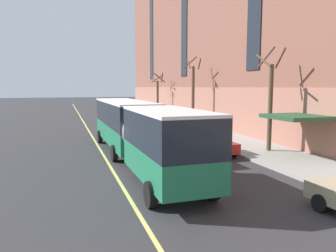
{
  "coord_description": "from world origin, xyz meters",
  "views": [
    {
      "loc": [
        -3.74,
        -16.14,
        4.45
      ],
      "look_at": [
        3.02,
        4.94,
        1.8
      ],
      "focal_mm": 35.0,
      "sensor_mm": 36.0,
      "label": 1
    }
  ],
  "objects_px": {
    "parked_car_black_4": "(145,117)",
    "fire_hydrant": "(155,118)",
    "street_tree_far_uptown": "(193,92)",
    "street_tree_mid_block": "(270,100)",
    "parked_car_navy_3": "(135,113)",
    "parked_car_red_2": "(212,143)",
    "parked_car_champagne_1": "(162,124)",
    "city_bus": "(136,128)",
    "street_tree_far_downtown": "(158,94)"
  },
  "relations": [
    {
      "from": "parked_car_navy_3",
      "to": "parked_car_black_4",
      "type": "xyz_separation_m",
      "value": [
        -0.06,
        -6.48,
        0.0
      ]
    },
    {
      "from": "parked_car_navy_3",
      "to": "parked_car_black_4",
      "type": "relative_size",
      "value": 0.89
    },
    {
      "from": "parked_car_red_2",
      "to": "street_tree_mid_block",
      "type": "relative_size",
      "value": 0.62
    },
    {
      "from": "parked_car_navy_3",
      "to": "street_tree_far_downtown",
      "type": "bearing_deg",
      "value": 18.55
    },
    {
      "from": "parked_car_champagne_1",
      "to": "street_tree_mid_block",
      "type": "xyz_separation_m",
      "value": [
        3.87,
        -12.35,
        2.77
      ]
    },
    {
      "from": "city_bus",
      "to": "street_tree_far_uptown",
      "type": "relative_size",
      "value": 2.38
    },
    {
      "from": "parked_car_navy_3",
      "to": "parked_car_red_2",
      "type": "bearing_deg",
      "value": -90.34
    },
    {
      "from": "city_bus",
      "to": "parked_car_red_2",
      "type": "bearing_deg",
      "value": 5.75
    },
    {
      "from": "city_bus",
      "to": "parked_car_black_4",
      "type": "xyz_separation_m",
      "value": [
        5.34,
        19.56,
        -1.25
      ]
    },
    {
      "from": "parked_car_red_2",
      "to": "parked_car_navy_3",
      "type": "distance_m",
      "value": 25.5
    },
    {
      "from": "parked_car_champagne_1",
      "to": "city_bus",
      "type": "bearing_deg",
      "value": -113.3
    },
    {
      "from": "fire_hydrant",
      "to": "street_tree_mid_block",
      "type": "bearing_deg",
      "value": -84.36
    },
    {
      "from": "parked_car_black_4",
      "to": "fire_hydrant",
      "type": "distance_m",
      "value": 2.41
    },
    {
      "from": "parked_car_black_4",
      "to": "fire_hydrant",
      "type": "bearing_deg",
      "value": 45.05
    },
    {
      "from": "city_bus",
      "to": "fire_hydrant",
      "type": "bearing_deg",
      "value": 71.7
    },
    {
      "from": "parked_car_navy_3",
      "to": "street_tree_far_uptown",
      "type": "bearing_deg",
      "value": -73.22
    },
    {
      "from": "city_bus",
      "to": "parked_car_champagne_1",
      "type": "bearing_deg",
      "value": 66.7
    },
    {
      "from": "parked_car_black_4",
      "to": "street_tree_mid_block",
      "type": "height_order",
      "value": "street_tree_mid_block"
    },
    {
      "from": "street_tree_mid_block",
      "to": "street_tree_far_uptown",
      "type": "xyz_separation_m",
      "value": [
        0.01,
        13.74,
        0.31
      ]
    },
    {
      "from": "street_tree_far_downtown",
      "to": "fire_hydrant",
      "type": "bearing_deg",
      "value": -109.52
    },
    {
      "from": "fire_hydrant",
      "to": "street_tree_far_downtown",
      "type": "bearing_deg",
      "value": 70.48
    },
    {
      "from": "parked_car_champagne_1",
      "to": "parked_car_red_2",
      "type": "height_order",
      "value": "same"
    },
    {
      "from": "parked_car_red_2",
      "to": "street_tree_far_downtown",
      "type": "relative_size",
      "value": 0.68
    },
    {
      "from": "city_bus",
      "to": "parked_car_navy_3",
      "type": "distance_m",
      "value": 26.62
    },
    {
      "from": "street_tree_mid_block",
      "to": "street_tree_far_uptown",
      "type": "bearing_deg",
      "value": 89.96
    },
    {
      "from": "parked_car_black_4",
      "to": "parked_car_navy_3",
      "type": "bearing_deg",
      "value": 89.45
    },
    {
      "from": "parked_car_black_4",
      "to": "fire_hydrant",
      "type": "height_order",
      "value": "parked_car_black_4"
    },
    {
      "from": "city_bus",
      "to": "street_tree_far_uptown",
      "type": "distance_m",
      "value": 16.5
    },
    {
      "from": "city_bus",
      "to": "parked_car_black_4",
      "type": "bearing_deg",
      "value": 74.73
    },
    {
      "from": "street_tree_far_downtown",
      "to": "fire_hydrant",
      "type": "height_order",
      "value": "street_tree_far_downtown"
    },
    {
      "from": "parked_car_navy_3",
      "to": "fire_hydrant",
      "type": "distance_m",
      "value": 5.06
    },
    {
      "from": "parked_car_red_2",
      "to": "street_tree_far_downtown",
      "type": "xyz_separation_m",
      "value": [
        3.92,
        26.77,
        2.62
      ]
    },
    {
      "from": "parked_car_black_4",
      "to": "street_tree_mid_block",
      "type": "bearing_deg",
      "value": -79.07
    },
    {
      "from": "street_tree_far_downtown",
      "to": "street_tree_mid_block",
      "type": "bearing_deg",
      "value": -90.07
    },
    {
      "from": "street_tree_far_downtown",
      "to": "parked_car_red_2",
      "type": "bearing_deg",
      "value": -98.34
    },
    {
      "from": "city_bus",
      "to": "parked_car_champagne_1",
      "type": "distance_m",
      "value": 13.37
    },
    {
      "from": "parked_car_black_4",
      "to": "street_tree_mid_block",
      "type": "distance_m",
      "value": 20.24
    },
    {
      "from": "city_bus",
      "to": "fire_hydrant",
      "type": "xyz_separation_m",
      "value": [
        7.03,
        21.25,
        -1.54
      ]
    },
    {
      "from": "street_tree_mid_block",
      "to": "street_tree_far_downtown",
      "type": "distance_m",
      "value": 27.42
    },
    {
      "from": "city_bus",
      "to": "street_tree_mid_block",
      "type": "relative_size",
      "value": 2.57
    },
    {
      "from": "street_tree_far_uptown",
      "to": "fire_hydrant",
      "type": "relative_size",
      "value": 10.54
    },
    {
      "from": "parked_car_champagne_1",
      "to": "fire_hydrant",
      "type": "height_order",
      "value": "parked_car_champagne_1"
    },
    {
      "from": "city_bus",
      "to": "parked_car_black_4",
      "type": "relative_size",
      "value": 3.81
    },
    {
      "from": "city_bus",
      "to": "fire_hydrant",
      "type": "height_order",
      "value": "city_bus"
    },
    {
      "from": "street_tree_far_uptown",
      "to": "parked_car_black_4",
      "type": "bearing_deg",
      "value": 122.64
    },
    {
      "from": "city_bus",
      "to": "parked_car_champagne_1",
      "type": "relative_size",
      "value": 4.11
    },
    {
      "from": "parked_car_champagne_1",
      "to": "street_tree_far_downtown",
      "type": "height_order",
      "value": "street_tree_far_downtown"
    },
    {
      "from": "parked_car_red_2",
      "to": "street_tree_far_uptown",
      "type": "xyz_separation_m",
      "value": [
        3.9,
        13.08,
        3.08
      ]
    },
    {
      "from": "street_tree_far_downtown",
      "to": "parked_car_champagne_1",
      "type": "bearing_deg",
      "value": -104.53
    },
    {
      "from": "parked_car_champagne_1",
      "to": "fire_hydrant",
      "type": "distance_m",
      "value": 9.2
    }
  ]
}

